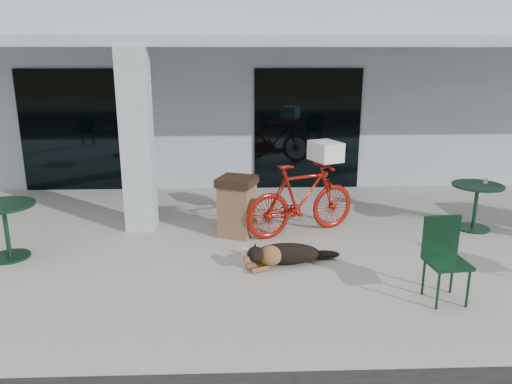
{
  "coord_description": "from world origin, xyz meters",
  "views": [
    {
      "loc": [
        0.21,
        -6.22,
        3.03
      ],
      "look_at": [
        0.49,
        1.02,
        1.0
      ],
      "focal_mm": 35.0,
      "sensor_mm": 36.0,
      "label": 1
    }
  ],
  "objects_px": {
    "trash_receptacle": "(237,206)",
    "cafe_table_near": "(7,231)",
    "bicycle": "(302,199)",
    "cafe_table_far": "(475,207)",
    "cafe_chair_far_a": "(447,262)",
    "dog": "(287,252)"
  },
  "relations": [
    {
      "from": "trash_receptacle",
      "to": "cafe_table_near",
      "type": "bearing_deg",
      "value": -166.0
    },
    {
      "from": "bicycle",
      "to": "cafe_table_far",
      "type": "relative_size",
      "value": 2.38
    },
    {
      "from": "bicycle",
      "to": "trash_receptacle",
      "type": "height_order",
      "value": "bicycle"
    },
    {
      "from": "cafe_chair_far_a",
      "to": "trash_receptacle",
      "type": "distance_m",
      "value": 3.59
    },
    {
      "from": "bicycle",
      "to": "cafe_table_near",
      "type": "distance_m",
      "value": 4.67
    },
    {
      "from": "bicycle",
      "to": "trash_receptacle",
      "type": "relative_size",
      "value": 2.04
    },
    {
      "from": "bicycle",
      "to": "cafe_table_far",
      "type": "bearing_deg",
      "value": -111.54
    },
    {
      "from": "bicycle",
      "to": "cafe_chair_far_a",
      "type": "relative_size",
      "value": 1.95
    },
    {
      "from": "cafe_table_near",
      "to": "trash_receptacle",
      "type": "xyz_separation_m",
      "value": [
        3.48,
        0.87,
        0.08
      ]
    },
    {
      "from": "cafe_table_far",
      "to": "cafe_table_near",
      "type": "bearing_deg",
      "value": -172.59
    },
    {
      "from": "dog",
      "to": "cafe_table_near",
      "type": "relative_size",
      "value": 1.23
    },
    {
      "from": "trash_receptacle",
      "to": "dog",
      "type": "bearing_deg",
      "value": -60.15
    },
    {
      "from": "cafe_table_far",
      "to": "dog",
      "type": "bearing_deg",
      "value": -157.85
    },
    {
      "from": "cafe_chair_far_a",
      "to": "trash_receptacle",
      "type": "bearing_deg",
      "value": 131.03
    },
    {
      "from": "dog",
      "to": "cafe_table_near",
      "type": "distance_m",
      "value": 4.24
    },
    {
      "from": "cafe_table_near",
      "to": "bicycle",
      "type": "bearing_deg",
      "value": 11.08
    },
    {
      "from": "dog",
      "to": "cafe_chair_far_a",
      "type": "relative_size",
      "value": 1.06
    },
    {
      "from": "bicycle",
      "to": "cafe_table_near",
      "type": "height_order",
      "value": "bicycle"
    },
    {
      "from": "cafe_table_near",
      "to": "dog",
      "type": "bearing_deg",
      "value": -5.54
    },
    {
      "from": "cafe_table_far",
      "to": "cafe_chair_far_a",
      "type": "bearing_deg",
      "value": -121.36
    },
    {
      "from": "cafe_table_near",
      "to": "cafe_table_far",
      "type": "height_order",
      "value": "cafe_table_near"
    },
    {
      "from": "cafe_table_far",
      "to": "cafe_chair_far_a",
      "type": "xyz_separation_m",
      "value": [
        -1.59,
        -2.6,
        0.12
      ]
    }
  ]
}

